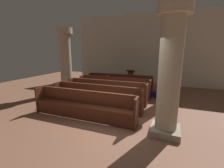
{
  "coord_description": "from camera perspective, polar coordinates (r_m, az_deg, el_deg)",
  "views": [
    {
      "loc": [
        1.47,
        -4.26,
        2.21
      ],
      "look_at": [
        -0.95,
        1.98,
        0.75
      ],
      "focal_mm": 24.7,
      "sensor_mm": 36.0,
      "label": 1
    }
  ],
  "objects": [
    {
      "name": "lectern",
      "position": [
        9.45,
        6.82,
        1.5
      ],
      "size": [
        0.48,
        0.45,
        1.08
      ],
      "color": "#492215",
      "rests_on": "ground"
    },
    {
      "name": "pillar_aisle_side",
      "position": [
        6.85,
        21.04,
        7.46
      ],
      "size": [
        0.84,
        0.84,
        3.31
      ],
      "color": "#9F967E",
      "rests_on": "ground"
    },
    {
      "name": "pew_row_0",
      "position": [
        8.52,
        2.85,
        0.66
      ],
      "size": [
        3.61,
        0.46,
        0.91
      ],
      "color": "#562819",
      "rests_on": "ground"
    },
    {
      "name": "pew_row_3",
      "position": [
        5.96,
        -5.88,
        -4.5
      ],
      "size": [
        3.61,
        0.47,
        0.91
      ],
      "color": "#562819",
      "rests_on": "ground"
    },
    {
      "name": "pew_row_2",
      "position": [
        6.79,
        -2.23,
        -2.36
      ],
      "size": [
        3.61,
        0.47,
        0.91
      ],
      "color": "#562819",
      "rests_on": "ground"
    },
    {
      "name": "pillar_aisle_rear",
      "position": [
        4.1,
        20.63,
        4.8
      ],
      "size": [
        0.81,
        0.81,
        3.31
      ],
      "color": "#9F967E",
      "rests_on": "ground"
    },
    {
      "name": "pew_row_4",
      "position": [
        5.18,
        -10.69,
        -7.28
      ],
      "size": [
        3.61,
        0.46,
        0.91
      ],
      "color": "#562819",
      "rests_on": "ground"
    },
    {
      "name": "ground_plane",
      "position": [
        5.02,
        2.03,
        -13.8
      ],
      "size": [
        19.2,
        19.2,
        0.0
      ],
      "primitive_type": "plane",
      "color": "brown"
    },
    {
      "name": "kneeler_box_navy",
      "position": [
        7.79,
        15.66,
        -3.67
      ],
      "size": [
        0.4,
        0.31,
        0.26
      ],
      "primitive_type": "cube",
      "color": "navy",
      "rests_on": "ground"
    },
    {
      "name": "pew_row_1",
      "position": [
        7.65,
        0.6,
        -0.68
      ],
      "size": [
        3.61,
        0.46,
        0.91
      ],
      "color": "#562819",
      "rests_on": "ground"
    },
    {
      "name": "back_wall",
      "position": [
        10.45,
        13.44,
        12.19
      ],
      "size": [
        10.0,
        0.16,
        4.5
      ],
      "primitive_type": "cube",
      "color": "beige",
      "rests_on": "ground"
    },
    {
      "name": "hymn_book",
      "position": [
        7.87,
        -1.47,
        2.94
      ],
      "size": [
        0.15,
        0.2,
        0.03
      ],
      "primitive_type": "cube",
      "color": "maroon",
      "rests_on": "pew_row_1"
    },
    {
      "name": "pillar_far_side",
      "position": [
        8.41,
        -16.82,
        8.5
      ],
      "size": [
        0.84,
        0.84,
        3.31
      ],
      "color": "#9F967E",
      "rests_on": "ground"
    }
  ]
}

